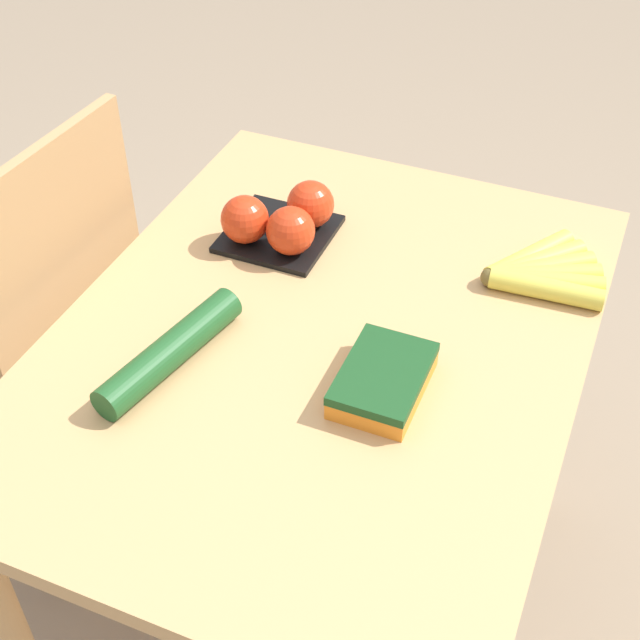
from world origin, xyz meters
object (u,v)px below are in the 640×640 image
object	(u,v)px
carrot_bag	(383,378)
tomato_pack	(282,221)
banana_bunch	(540,273)
cucumber_near	(170,351)
chair	(37,347)

from	to	relation	value
carrot_bag	tomato_pack	bearing A→B (deg)	45.87
banana_bunch	carrot_bag	world-z (taller)	carrot_bag
tomato_pack	cucumber_near	bearing A→B (deg)	175.91
carrot_bag	chair	bearing A→B (deg)	82.54
cucumber_near	carrot_bag	bearing A→B (deg)	-77.64
chair	cucumber_near	xyz separation A→B (m)	(-0.16, -0.42, 0.28)
banana_bunch	carrot_bag	xyz separation A→B (m)	(-0.33, 0.15, 0.01)
tomato_pack	carrot_bag	world-z (taller)	tomato_pack
chair	cucumber_near	distance (m)	0.53
carrot_bag	banana_bunch	bearing A→B (deg)	-24.42
chair	banana_bunch	xyz separation A→B (m)	(0.24, -0.87, 0.27)
banana_bunch	tomato_pack	world-z (taller)	tomato_pack
banana_bunch	cucumber_near	bearing A→B (deg)	131.26
carrot_bag	cucumber_near	xyz separation A→B (m)	(-0.07, 0.30, 0.00)
tomato_pack	cucumber_near	xyz separation A→B (m)	(-0.34, 0.02, -0.02)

